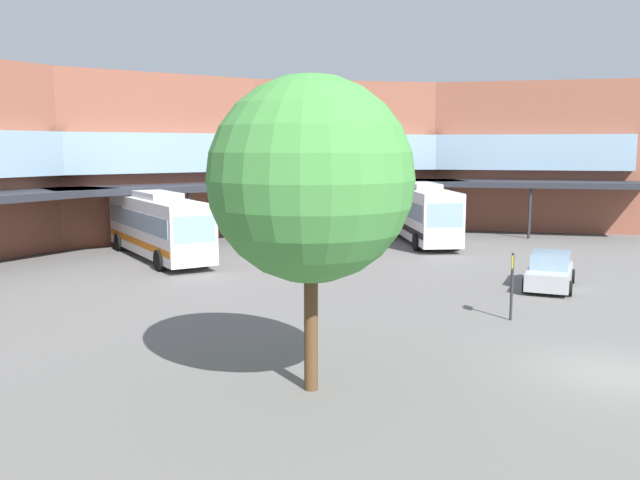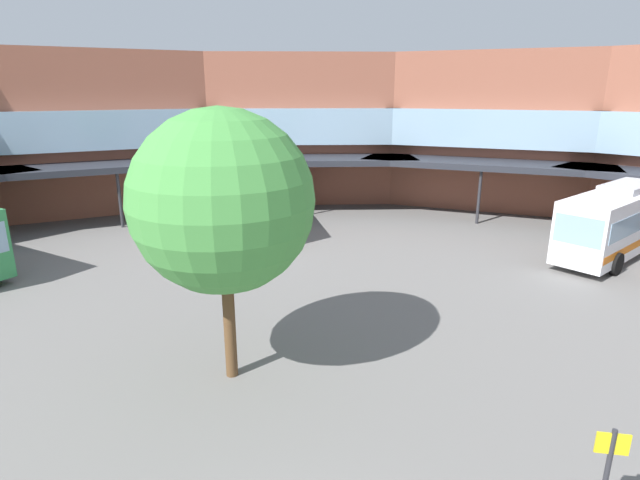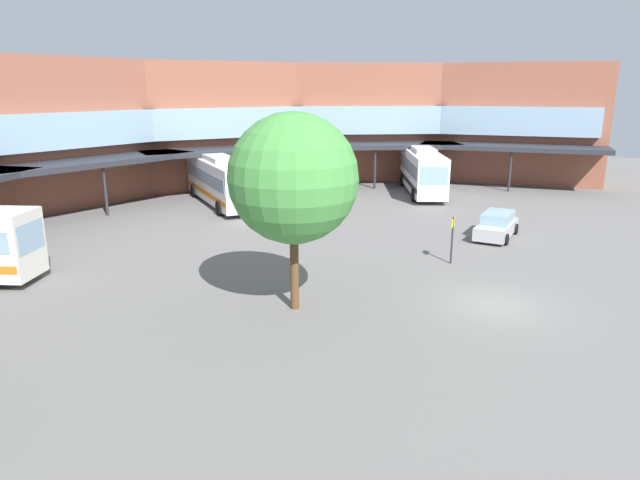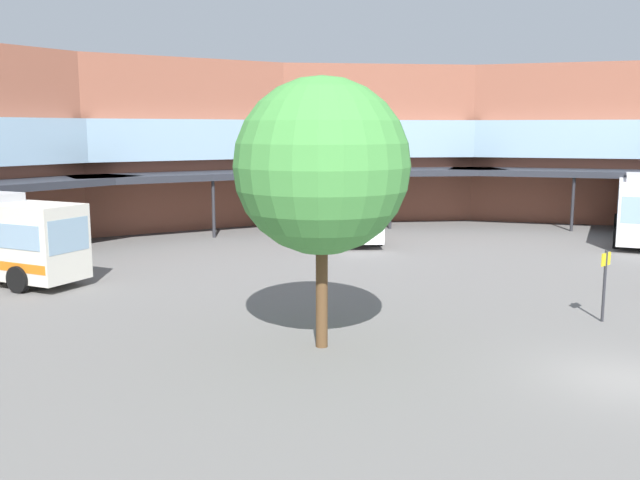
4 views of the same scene
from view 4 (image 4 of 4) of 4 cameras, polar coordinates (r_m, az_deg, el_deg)
The scene contains 6 objects.
ground_plane at distance 20.32m, azimuth 23.64°, elevation -10.47°, with size 120.03×120.03×0.00m, color slate.
station_building at distance 33.51m, azimuth -10.69°, elevation 7.22°, with size 77.35×43.64×11.03m.
bus_1 at distance 43.07m, azimuth 2.59°, elevation 2.90°, with size 9.20×10.45×3.78m.
bus_2 at distance 45.47m, azimuth 24.78°, elevation 2.49°, with size 11.10×6.78×3.92m.
plaza_tree at distance 20.37m, azimuth 0.15°, elevation 6.04°, with size 5.20×5.20×8.07m.
stop_sign_post at distance 25.60m, azimuth 22.33°, elevation -2.91°, with size 0.60×0.10×2.48m.
Camera 4 is at (-17.74, -7.46, 6.53)m, focal length 39.01 mm.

